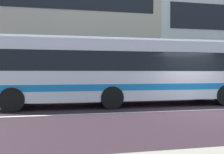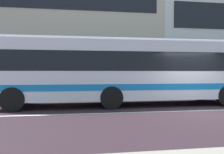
% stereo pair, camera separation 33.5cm
% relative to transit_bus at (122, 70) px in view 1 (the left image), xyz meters
% --- Properties ---
extents(ground_plane, '(160.00, 160.00, 0.00)m').
position_rel_transit_bus_xyz_m(ground_plane, '(2.88, -2.09, -1.74)').
color(ground_plane, '#2F2028').
extents(lane_centre_line, '(60.00, 0.16, 0.01)m').
position_rel_transit_bus_xyz_m(lane_centre_line, '(2.88, -2.09, -1.73)').
color(lane_centre_line, silver).
rests_on(lane_centre_line, ground_plane).
extents(hedge_row_far, '(15.49, 1.10, 1.05)m').
position_rel_transit_bus_xyz_m(hedge_row_far, '(5.82, 3.35, -1.21)').
color(hedge_row_far, '#225324').
rests_on(hedge_row_far, ground_plane).
extents(apartment_block_left, '(18.12, 9.53, 13.30)m').
position_rel_transit_bus_xyz_m(apartment_block_left, '(-4.19, 11.40, 4.91)').
color(apartment_block_left, '#BCB09B').
rests_on(apartment_block_left, ground_plane).
extents(transit_bus, '(11.62, 2.55, 3.15)m').
position_rel_transit_bus_xyz_m(transit_bus, '(0.00, 0.00, 0.00)').
color(transit_bus, silver).
rests_on(transit_bus, ground_plane).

